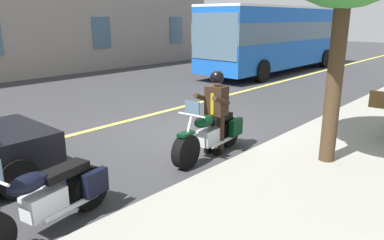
{
  "coord_description": "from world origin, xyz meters",
  "views": [
    {
      "loc": [
        6.4,
        5.83,
        2.76
      ],
      "look_at": [
        1.06,
        1.05,
        0.75
      ],
      "focal_mm": 34.28,
      "sensor_mm": 36.0,
      "label": 1
    }
  ],
  "objects_px": {
    "rider_main": "(216,105)",
    "motorcycle_parked": "(47,199)",
    "motorcycle_main": "(211,134)",
    "bus_near": "(280,35)"
  },
  "relations": [
    {
      "from": "rider_main",
      "to": "motorcycle_parked",
      "type": "relative_size",
      "value": 0.79
    },
    {
      "from": "motorcycle_main",
      "to": "motorcycle_parked",
      "type": "relative_size",
      "value": 1.0
    },
    {
      "from": "rider_main",
      "to": "motorcycle_parked",
      "type": "xyz_separation_m",
      "value": [
        3.8,
        0.18,
        -0.58
      ]
    },
    {
      "from": "rider_main",
      "to": "motorcycle_parked",
      "type": "distance_m",
      "value": 3.85
    },
    {
      "from": "motorcycle_main",
      "to": "motorcycle_parked",
      "type": "bearing_deg",
      "value": 2.49
    },
    {
      "from": "bus_near",
      "to": "rider_main",
      "type": "bearing_deg",
      "value": 23.46
    },
    {
      "from": "rider_main",
      "to": "motorcycle_parked",
      "type": "bearing_deg",
      "value": 2.7
    },
    {
      "from": "motorcycle_parked",
      "to": "bus_near",
      "type": "xyz_separation_m",
      "value": [
        -15.66,
        -5.33,
        1.42
      ]
    },
    {
      "from": "motorcycle_main",
      "to": "bus_near",
      "type": "xyz_separation_m",
      "value": [
        -12.05,
        -5.17,
        1.42
      ]
    },
    {
      "from": "bus_near",
      "to": "motorcycle_parked",
      "type": "bearing_deg",
      "value": 18.78
    }
  ]
}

